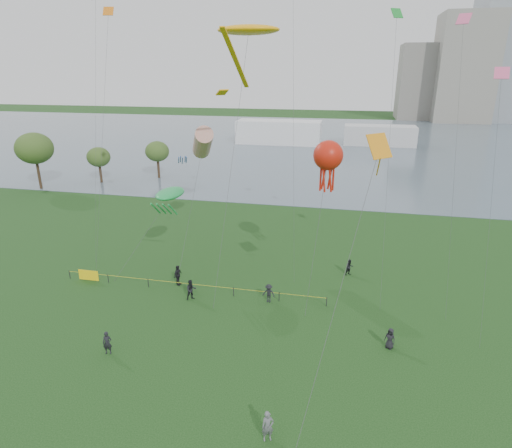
% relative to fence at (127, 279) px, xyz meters
% --- Properties ---
extents(ground_plane, '(400.00, 400.00, 0.00)m').
position_rel_fence_xyz_m(ground_plane, '(12.78, -13.14, -0.55)').
color(ground_plane, black).
extents(lake, '(400.00, 120.00, 0.08)m').
position_rel_fence_xyz_m(lake, '(12.78, 86.86, -0.53)').
color(lake, slate).
rests_on(lake, ground_plane).
extents(building_mid, '(20.00, 20.00, 38.00)m').
position_rel_fence_xyz_m(building_mid, '(58.78, 148.86, 18.45)').
color(building_mid, gray).
rests_on(building_mid, ground_plane).
extents(building_low, '(16.00, 18.00, 28.00)m').
position_rel_fence_xyz_m(building_low, '(44.78, 154.86, 13.45)').
color(building_low, slate).
rests_on(building_low, ground_plane).
extents(pavilion_left, '(22.00, 8.00, 6.00)m').
position_rel_fence_xyz_m(pavilion_left, '(0.78, 81.86, 2.45)').
color(pavilion_left, white).
rests_on(pavilion_left, ground_plane).
extents(pavilion_right, '(18.00, 7.00, 5.00)m').
position_rel_fence_xyz_m(pavilion_right, '(26.78, 84.86, 1.95)').
color(pavilion_right, silver).
rests_on(pavilion_right, ground_plane).
extents(trees, '(21.03, 16.25, 9.18)m').
position_rel_fence_xyz_m(trees, '(-25.40, 31.48, 5.31)').
color(trees, '#322317').
rests_on(trees, ground_plane).
extents(fence, '(24.07, 0.07, 1.05)m').
position_rel_fence_xyz_m(fence, '(0.00, 0.00, 0.00)').
color(fence, black).
rests_on(fence, ground_plane).
extents(kite_flyer, '(0.77, 0.65, 1.79)m').
position_rel_fence_xyz_m(kite_flyer, '(15.85, -14.48, 0.34)').
color(kite_flyer, '#5B5F63').
rests_on(kite_flyer, ground_plane).
extents(spectator_a, '(1.12, 1.07, 1.82)m').
position_rel_fence_xyz_m(spectator_a, '(6.72, -1.28, 0.35)').
color(spectator_a, black).
rests_on(spectator_a, ground_plane).
extents(spectator_b, '(1.15, 0.76, 1.66)m').
position_rel_fence_xyz_m(spectator_b, '(13.28, -0.34, 0.27)').
color(spectator_b, black).
rests_on(spectator_b, ground_plane).
extents(spectator_c, '(0.67, 1.19, 1.92)m').
position_rel_fence_xyz_m(spectator_c, '(4.61, 0.96, 0.41)').
color(spectator_c, black).
rests_on(spectator_c, ground_plane).
extents(spectator_d, '(0.91, 0.82, 1.57)m').
position_rel_fence_xyz_m(spectator_d, '(22.80, -4.82, 0.23)').
color(spectator_d, black).
rests_on(spectator_d, ground_plane).
extents(spectator_f, '(0.70, 0.55, 1.69)m').
position_rel_fence_xyz_m(spectator_f, '(3.66, -9.55, 0.29)').
color(spectator_f, black).
rests_on(spectator_f, ground_plane).
extents(spectator_g, '(0.98, 0.94, 1.59)m').
position_rel_fence_xyz_m(spectator_g, '(19.91, 6.31, 0.24)').
color(spectator_g, black).
rests_on(spectator_g, ground_plane).
extents(kite_stingray, '(5.21, 10.11, 22.05)m').
position_rel_fence_xyz_m(kite_stingray, '(10.31, 5.29, 21.01)').
color(kite_stingray, '#3F3F42').
extents(kite_windsock, '(4.27, 10.26, 13.50)m').
position_rel_fence_xyz_m(kite_windsock, '(4.39, 9.95, 11.00)').
color(kite_windsock, '#3F3F42').
extents(kite_creature, '(5.86, 5.47, 8.23)m').
position_rel_fence_xyz_m(kite_creature, '(3.16, 3.78, 7.23)').
color(kite_creature, '#3F3F42').
extents(kite_octopus, '(2.37, 5.54, 13.38)m').
position_rel_fence_xyz_m(kite_octopus, '(17.45, 2.41, 11.57)').
color(kite_octopus, '#3F3F42').
extents(kite_delta, '(4.27, 10.73, 15.18)m').
position_rel_fence_xyz_m(kite_delta, '(20.54, -7.04, 13.32)').
color(kite_delta, '#3F3F42').
extents(small_kites, '(39.75, 10.23, 9.16)m').
position_rel_fence_xyz_m(small_kites, '(10.36, 4.78, 22.39)').
color(small_kites, orange).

